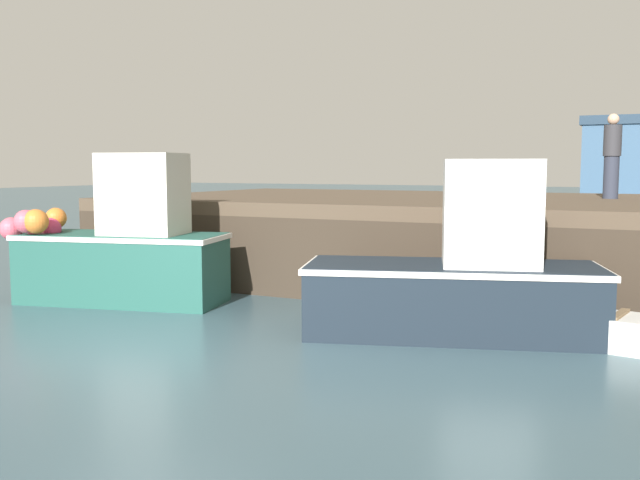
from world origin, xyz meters
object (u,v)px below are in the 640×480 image
at_px(fishing_boat_near_right, 461,277).
at_px(fishing_boat_near_left, 123,248).
at_px(rowboat, 619,332).
at_px(dockworker, 612,156).

bearing_deg(fishing_boat_near_right, fishing_boat_near_left, -178.41).
xyz_separation_m(rowboat, dockworker, (-0.52, 5.65, 2.27)).
distance_m(fishing_boat_near_left, rowboat, 7.70).
distance_m(fishing_boat_near_left, dockworker, 9.46).
height_order(fishing_boat_near_right, rowboat, fishing_boat_near_right).
relative_size(fishing_boat_near_right, rowboat, 2.07).
bearing_deg(fishing_boat_near_left, fishing_boat_near_right, 1.59).
distance_m(fishing_boat_near_right, rowboat, 2.07).
xyz_separation_m(fishing_boat_near_right, dockworker, (1.46, 5.84, 1.68)).
relative_size(rowboat, dockworker, 1.22).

